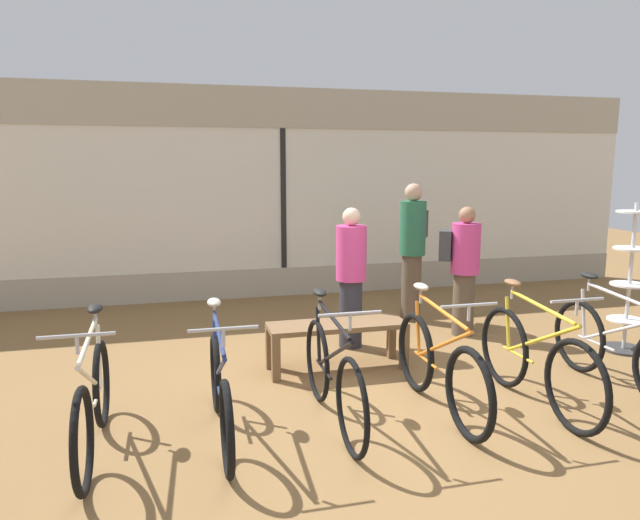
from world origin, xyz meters
TOP-DOWN VIEW (x-y plane):
  - ground_plane at (0.00, 0.00)m, footprint 24.00×24.00m
  - shop_back_wall at (0.00, 4.24)m, footprint 12.00×0.08m
  - bicycle_far_left at (-2.25, -0.37)m, footprint 0.46×1.67m
  - bicycle_left at (-1.35, -0.35)m, footprint 0.46×1.71m
  - bicycle_center_left at (-0.47, -0.32)m, footprint 0.46×1.73m
  - bicycle_center_right at (0.46, -0.33)m, footprint 0.46×1.72m
  - bicycle_right at (1.31, -0.43)m, footprint 0.46×1.75m
  - bicycle_far_right at (2.25, -0.31)m, footprint 0.46×1.80m
  - accessory_rack at (3.20, 0.63)m, footprint 0.48×0.48m
  - display_bench at (-0.09, 0.86)m, footprint 1.40×0.44m
  - customer_near_rack at (1.71, 1.63)m, footprint 0.56×0.49m
  - customer_by_window at (0.27, 1.53)m, footprint 0.49×0.56m
  - customer_mid_floor at (1.38, 2.40)m, footprint 0.53×0.55m

SIDE VIEW (x-z plane):
  - ground_plane at x=0.00m, z-range 0.00..0.00m
  - bicycle_left at x=-1.35m, z-range -0.14..0.87m
  - bicycle_far_left at x=-2.25m, z-range -0.13..0.90m
  - bicycle_center_right at x=0.46m, z-range -0.13..0.91m
  - display_bench at x=-0.09m, z-range 0.15..0.64m
  - bicycle_far_right at x=2.25m, z-range -0.13..0.92m
  - bicycle_center_left at x=-0.47m, z-range -0.12..0.92m
  - bicycle_right at x=1.31m, z-range -0.12..0.93m
  - accessory_rack at x=3.20m, z-range -0.15..1.51m
  - customer_near_rack at x=1.71m, z-range 0.06..1.62m
  - customer_by_window at x=0.27m, z-range 0.06..1.65m
  - customer_mid_floor at x=1.38m, z-range 0.08..1.89m
  - shop_back_wall at x=0.00m, z-range 0.04..3.24m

